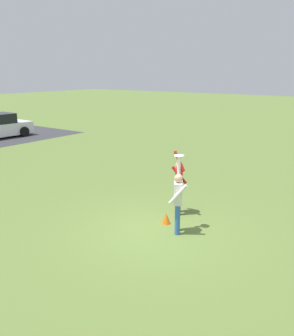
{
  "coord_description": "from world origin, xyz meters",
  "views": [
    {
      "loc": [
        -7.61,
        -5.18,
        4.25
      ],
      "look_at": [
        0.86,
        0.96,
        1.46
      ],
      "focal_mm": 38.82,
      "sensor_mm": 36.0,
      "label": 1
    }
  ],
  "objects_px": {
    "field_cone_orange": "(166,218)",
    "person_catcher": "(178,198)",
    "frisbee_disc": "(179,156)",
    "person_defender": "(179,183)"
  },
  "relations": [
    {
      "from": "field_cone_orange",
      "to": "person_catcher",
      "type": "bearing_deg",
      "value": -118.76
    },
    {
      "from": "person_catcher",
      "to": "field_cone_orange",
      "type": "bearing_deg",
      "value": 31.13
    },
    {
      "from": "person_catcher",
      "to": "frisbee_disc",
      "type": "relative_size",
      "value": 7.96
    },
    {
      "from": "person_defender",
      "to": "field_cone_orange",
      "type": "bearing_deg",
      "value": -21.82
    },
    {
      "from": "person_catcher",
      "to": "field_cone_orange",
      "type": "relative_size",
      "value": 6.5
    },
    {
      "from": "frisbee_disc",
      "to": "person_catcher",
      "type": "bearing_deg",
      "value": -149.89
    },
    {
      "from": "person_catcher",
      "to": "person_defender",
      "type": "distance_m",
      "value": 1.37
    },
    {
      "from": "person_defender",
      "to": "frisbee_disc",
      "type": "relative_size",
      "value": 7.82
    },
    {
      "from": "person_catcher",
      "to": "field_cone_orange",
      "type": "distance_m",
      "value": 1.04
    },
    {
      "from": "person_catcher",
      "to": "frisbee_disc",
      "type": "xyz_separation_m",
      "value": [
        0.19,
        0.11,
        1.11
      ]
    }
  ]
}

